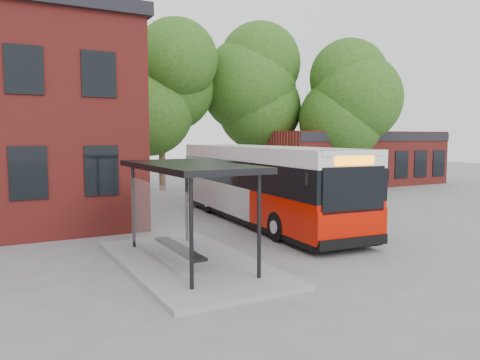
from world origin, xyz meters
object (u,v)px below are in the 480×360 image
bicycle_0 (301,190)px  bicycle_6 (359,187)px  city_bus (261,184)px  bicycle_1 (296,187)px  bus_shelter (189,214)px  bicycle_4 (322,187)px  bicycle_5 (338,183)px  bicycle_7 (344,183)px  bicycle_2 (308,187)px  bicycle_3 (312,188)px

bicycle_0 → bicycle_6: 4.45m
city_bus → bicycle_6: city_bus is taller
bicycle_0 → bicycle_1: bearing=-3.3°
bus_shelter → bicycle_4: bearing=39.4°
bicycle_0 → bicycle_5: size_ratio=0.95×
bicycle_7 → bicycle_6: bearing=-180.0°
city_bus → bicycle_2: city_bus is taller
bicycle_3 → bicycle_5: size_ratio=0.83×
bicycle_6 → city_bus: bearing=112.4°
bus_shelter → bicycle_2: bearing=42.2°
bicycle_4 → bicycle_5: (1.81, 0.61, 0.11)m
bicycle_2 → bicycle_6: size_ratio=1.09×
bicycle_7 → bicycle_1: bearing=96.3°
city_bus → bicycle_7: size_ratio=6.99×
bicycle_4 → bicycle_6: 2.45m
bicycle_4 → bicycle_6: bicycle_4 is taller
bicycle_2 → bicycle_4: bearing=-124.9°
bicycle_4 → bicycle_7: bicycle_7 is taller
bicycle_2 → bicycle_4: (0.70, -0.52, 0.00)m
bicycle_5 → bicycle_7: (0.55, -0.01, -0.01)m
bicycle_3 → bicycle_6: bicycle_3 is taller
bicycle_1 → bicycle_2: 0.98m
bicycle_3 → bus_shelter: bearing=109.8°
bicycle_2 → bicycle_1: bearing=95.4°
bicycle_0 → bicycle_7: bicycle_7 is taller
city_bus → bicycle_0: (6.18, 5.59, -1.14)m
bicycle_0 → bicycle_2: bearing=-29.1°
bicycle_2 → bicycle_6: (2.95, -1.51, -0.03)m
bicycle_7 → bicycle_5: bearing=93.0°
bicycle_5 → bicycle_6: (0.43, -1.59, -0.15)m
bicycle_4 → bicycle_0: bearing=128.8°
bus_shelter → bicycle_7: size_ratio=3.88×
bicycle_0 → bicycle_4: (2.20, 0.84, -0.02)m
bicycle_0 → bicycle_3: size_ratio=1.15×
bicycle_7 → bicycle_2: bearing=95.7°
bicycle_2 → bicycle_7: bearing=-86.8°
bicycle_1 → bicycle_3: 1.05m
bicycle_6 → bicycle_3: bearing=67.2°
bicycle_6 → bus_shelter: bearing=118.1°
city_bus → bicycle_0: size_ratio=7.23×
bicycle_1 → bicycle_2: (0.98, 0.06, -0.03)m
bicycle_0 → bicycle_4: size_ratio=1.04×
bicycle_7 → bicycle_0: bearing=111.8°
bicycle_4 → bicycle_5: bearing=-53.5°
bicycle_0 → bicycle_7: bearing=-53.9°
city_bus → bicycle_0: bearing=46.5°
bicycle_1 → bicycle_0: bearing=173.8°
city_bus → bicycle_7: city_bus is taller
bus_shelter → city_bus: (5.24, 4.77, 0.15)m
bicycle_3 → bicycle_6: 3.14m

